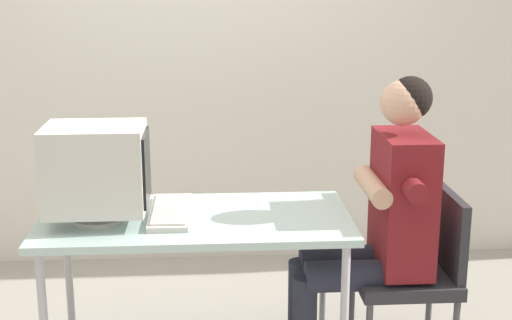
% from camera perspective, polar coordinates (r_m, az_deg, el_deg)
% --- Properties ---
extents(wall_back, '(8.00, 0.10, 3.00)m').
position_cam_1_polar(wall_back, '(4.47, -0.75, 11.00)').
color(wall_back, silver).
rests_on(wall_back, ground_plane).
extents(desk, '(1.35, 0.67, 0.73)m').
position_cam_1_polar(desk, '(3.25, -4.70, -5.32)').
color(desk, '#B7B7BC').
rests_on(desk, ground_plane).
extents(crt_monitor, '(0.42, 0.32, 0.42)m').
position_cam_1_polar(crt_monitor, '(3.15, -12.23, -0.69)').
color(crt_monitor, silver).
rests_on(crt_monitor, desk).
extents(keyboard, '(0.18, 0.47, 0.03)m').
position_cam_1_polar(keyboard, '(3.25, -6.65, -3.98)').
color(keyboard, silver).
rests_on(keyboard, desk).
extents(office_chair, '(0.45, 0.45, 0.81)m').
position_cam_1_polar(office_chair, '(3.47, 12.34, -8.05)').
color(office_chair, '#4C4C51').
rests_on(office_chair, ground_plane).
extents(person_seated, '(0.73, 0.60, 1.34)m').
position_cam_1_polar(person_seated, '(3.34, 9.53, -4.21)').
color(person_seated, maroon).
rests_on(person_seated, ground_plane).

